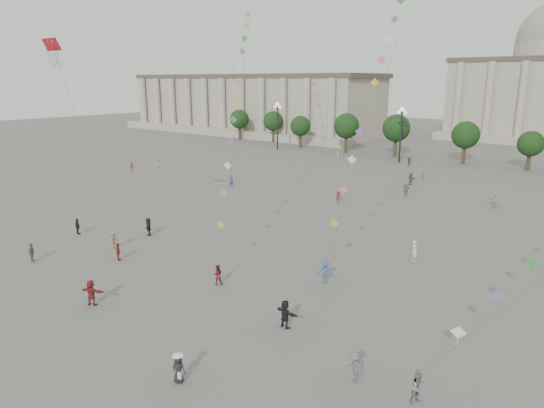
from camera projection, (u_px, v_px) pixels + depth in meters
The scene contains 30 objects.
ground at pixel (160, 323), 32.05m from camera, with size 360.00×360.00×0.00m, color #5D5B58.
hall_west at pixel (248, 104), 146.34m from camera, with size 84.00×26.22×17.20m.
tree_row at pixel (495, 137), 89.67m from camera, with size 137.12×5.12×8.00m.
lamp_post_far_west at pixel (277, 117), 110.38m from camera, with size 2.00×0.90×10.65m.
lamp_post_mid_west at pixel (401, 124), 92.21m from camera, with size 2.00×0.90×10.65m.
person_crowd_0 at pixel (409, 161), 90.57m from camera, with size 0.99×0.41×1.69m, color navy.
person_crowd_1 at pixel (159, 164), 88.04m from camera, with size 0.79×0.61×1.62m, color #B6B6B2.
person_crowd_2 at pixel (132, 167), 84.63m from camera, with size 1.08×0.62×1.67m, color maroon.
person_crowd_3 at pixel (285, 314), 31.28m from camera, with size 1.75×0.56×1.89m, color black.
person_crowd_4 at pixel (423, 174), 78.22m from camera, with size 1.49×0.48×1.61m, color #B8B8B3.
person_crowd_6 at pixel (355, 367), 25.60m from camera, with size 1.14×0.65×1.76m, color #5D5E62.
person_crowd_7 at pixel (495, 200), 60.68m from camera, with size 1.77×0.56×1.91m, color beige.
person_crowd_10 at pixel (338, 155), 98.34m from camera, with size 0.55×0.36×1.50m, color silver.
person_crowd_12 at pixel (411, 179), 73.78m from camera, with size 1.78×0.57×1.91m, color #59595D.
person_crowd_13 at pixel (414, 251), 42.68m from camera, with size 0.71×0.47×1.95m, color silver.
person_crowd_16 at pixel (406, 190), 66.44m from camera, with size 1.13×0.47×1.93m, color slate.
person_crowd_17 at pixel (338, 197), 63.22m from camera, with size 1.01×0.58×1.56m, color maroon.
person_crowd_18 at pixel (231, 181), 72.60m from camera, with size 0.66×0.43×1.80m, color #3A4482.
person_crowd_20 at pixel (148, 227), 49.95m from camera, with size 1.72×0.55×1.85m, color black.
person_crowd_21 at pixel (114, 240), 45.94m from camera, with size 1.14×0.66×1.77m, color gray.
tourist_0 at pixel (118, 252), 42.99m from camera, with size 0.94×0.39×1.60m, color maroon.
tourist_1 at pixel (78, 226), 50.24m from camera, with size 1.00×0.42×1.71m, color black.
tourist_2 at pixel (91, 293), 34.41m from camera, with size 1.75×0.56×1.89m, color maroon.
tourist_3 at pixel (32, 252), 42.66m from camera, with size 1.02×0.42×1.74m, color slate.
kite_flyer_0 at pixel (218, 275), 37.93m from camera, with size 0.80×0.62×1.64m, color maroon.
kite_flyer_1 at pixel (325, 272), 38.07m from camera, with size 1.25×0.72×1.93m, color #395382.
kite_flyer_2 at pixel (418, 388), 23.99m from camera, with size 0.79×0.61×1.62m, color slate.
hat_person at pixel (178, 368), 25.61m from camera, with size 0.87×0.71×1.69m.
dragon_kite at pixel (53, 55), 41.87m from camera, with size 4.20×0.72×18.07m.
kite_train_west at pixel (249, 10), 61.35m from camera, with size 33.71×45.50×71.21m.
Camera 1 is at (23.95, -18.07, 15.62)m, focal length 32.00 mm.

